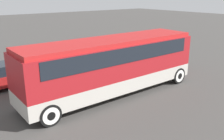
{
  "coord_description": "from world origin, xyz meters",
  "views": [
    {
      "loc": [
        -8.24,
        -10.58,
        5.6
      ],
      "look_at": [
        0.0,
        0.0,
        1.45
      ],
      "focal_mm": 40.0,
      "sensor_mm": 36.0,
      "label": 1
    }
  ],
  "objects_px": {
    "parked_car_mid": "(83,61)",
    "parked_car_far": "(121,54)",
    "tour_bus": "(113,61)",
    "parked_car_near": "(3,76)"
  },
  "relations": [
    {
      "from": "parked_car_far",
      "to": "parked_car_mid",
      "type": "bearing_deg",
      "value": -178.11
    },
    {
      "from": "tour_bus",
      "to": "parked_car_mid",
      "type": "xyz_separation_m",
      "value": [
        0.96,
        4.92,
        -1.19
      ]
    },
    {
      "from": "parked_car_far",
      "to": "tour_bus",
      "type": "bearing_deg",
      "value": -133.38
    },
    {
      "from": "parked_car_mid",
      "to": "parked_car_far",
      "type": "bearing_deg",
      "value": 1.89
    },
    {
      "from": "tour_bus",
      "to": "parked_car_near",
      "type": "relative_size",
      "value": 2.65
    },
    {
      "from": "parked_car_mid",
      "to": "tour_bus",
      "type": "bearing_deg",
      "value": -101.04
    },
    {
      "from": "parked_car_mid",
      "to": "parked_car_near",
      "type": "bearing_deg",
      "value": 179.97
    },
    {
      "from": "parked_car_far",
      "to": "parked_car_near",
      "type": "bearing_deg",
      "value": -179.26
    },
    {
      "from": "parked_car_near",
      "to": "parked_car_far",
      "type": "distance_m",
      "value": 9.48
    },
    {
      "from": "tour_bus",
      "to": "parked_car_mid",
      "type": "distance_m",
      "value": 5.16
    }
  ]
}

